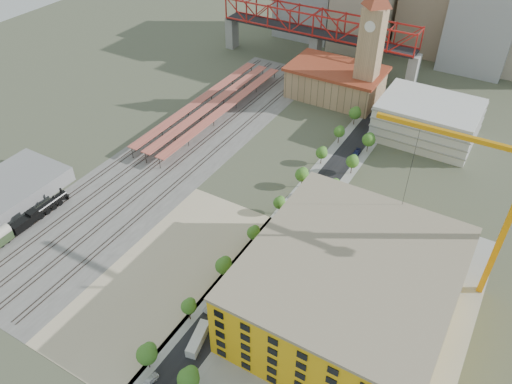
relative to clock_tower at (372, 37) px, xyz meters
The scene contains 32 objects.
ground 85.36m from the clock_tower, 95.71° to the right, with size 400.00×400.00×0.00m, color #474C38.
ballast_strip 81.63m from the clock_tower, 125.15° to the right, with size 36.00×165.00×0.06m, color #605E59.
dirt_lot 115.74m from the clock_tower, 96.14° to the right, with size 28.00×67.00×0.06m, color tan.
street_asphalt 71.48m from the clock_tower, 82.98° to the right, with size 12.00×170.00×0.06m, color black.
sidewalk_west 71.08m from the clock_tower, 87.80° to the right, with size 3.00×170.00×0.04m, color gray.
sidewalk_east 72.31m from the clock_tower, 78.27° to the right, with size 3.00×170.00×0.04m, color gray.
construction_pad 110.41m from the clock_tower, 69.69° to the right, with size 50.00×90.00×0.06m, color gray.
rail_tracks 82.57m from the clock_tower, 126.24° to the right, with size 26.56×160.00×0.18m.
platform_canopies 65.08m from the clock_tower, 144.47° to the right, with size 16.00×80.00×4.12m.
station_hall 25.65m from the clock_tower, behind, with size 38.00×24.00×13.10m.
clock_tower is the anchor object (origin of this frame).
parking_garage 36.81m from the clock_tower, 19.64° to the right, with size 34.00×26.00×14.00m, color silver.
truss_bridge 42.56m from the clock_tower, 142.85° to the left, with size 94.00×9.60×25.60m.
construction_building 107.36m from the clock_tower, 71.22° to the right, with size 44.60×50.60×18.80m.
warehouse 135.13m from the clock_tower, 123.93° to the right, with size 22.00×32.00×5.00m, color gray.
street_trees 80.70m from the clock_tower, 83.91° to the right, with size 15.40×124.40×8.00m.
skyline 62.60m from the clock_tower, 90.49° to the left, with size 133.00×46.00×60.00m.
distant_hills 213.32m from the clock_tower, 78.30° to the left, with size 647.00×264.00×227.00m.
locomotive 128.69m from the clock_tower, 117.44° to the right, with size 2.72×20.97×5.24m.
tower_crane 95.03m from the clock_tower, 52.65° to the right, with size 45.50×2.39×48.57m.
site_trailer_a 127.56m from the clock_tower, 86.32° to the right, with size 2.41×9.17×2.51m, color silver.
site_trailer_b 113.31m from the clock_tower, 85.83° to the right, with size 2.29×8.70×2.38m, color silver.
site_trailer_c 97.41m from the clock_tower, 85.09° to the right, with size 2.63×9.99×2.73m, color silver.
site_trailer_d 91.97m from the clock_tower, 84.77° to the right, with size 2.60×9.88×2.70m, color silver.
car_0 140.72m from the clock_tower, 87.92° to the right, with size 1.71×4.25×1.45m, color silver.
car_1 118.32m from the clock_tower, 87.51° to the right, with size 1.52×4.36×1.44m, color #9D9EA2.
car_2 89.63m from the clock_tower, 86.63° to the right, with size 2.60×5.64×1.57m, color black.
car_3 80.12m from the clock_tower, 86.18° to the right, with size 2.10×5.17×1.50m, color navy.
car_4 117.28m from the clock_tower, 84.46° to the right, with size 1.75×4.34×1.48m, color white.
car_5 88.69m from the clock_tower, 82.49° to the right, with size 1.68×4.81×1.58m, color #9D9CA1.
car_6 72.96m from the clock_tower, 80.60° to the right, with size 2.37×5.13×1.43m, color black.
car_7 45.52m from the clock_tower, 72.18° to the right, with size 2.16×5.31×1.54m, color navy.
Camera 1 is at (62.02, -96.42, 98.73)m, focal length 35.00 mm.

